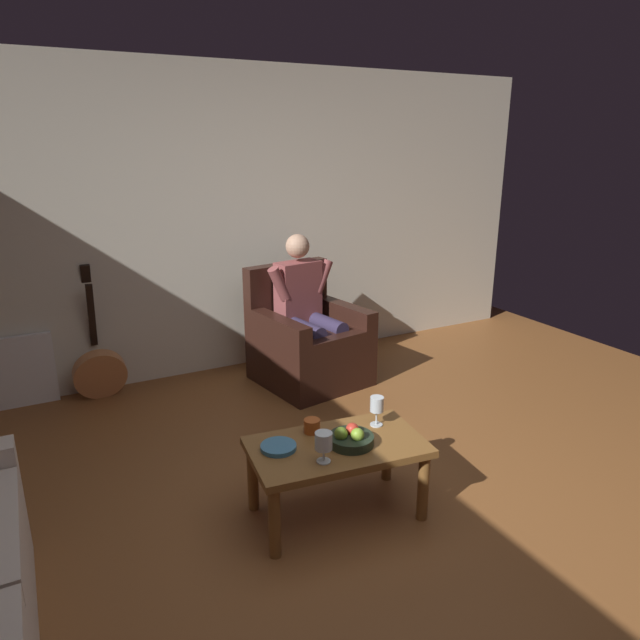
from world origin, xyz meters
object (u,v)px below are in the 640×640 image
at_px(armchair, 307,343).
at_px(person_seated, 308,306).
at_px(guitar, 99,370).
at_px(wine_glass_near, 324,443).
at_px(coffee_table, 337,455).
at_px(candle_jar, 312,426).
at_px(fruit_bowl, 351,438).
at_px(wine_glass_far, 377,406).
at_px(decorative_dish, 278,447).

relative_size(armchair, person_seated, 0.78).
xyz_separation_m(guitar, wine_glass_near, (-0.76, 2.26, 0.29)).
relative_size(coffee_table, wine_glass_near, 6.14).
xyz_separation_m(coffee_table, candle_jar, (0.06, -0.17, 0.11)).
bearing_deg(armchair, coffee_table, 58.95).
bearing_deg(person_seated, guitar, -24.99).
xyz_separation_m(armchair, coffee_table, (0.68, 1.71, 0.03)).
relative_size(armchair, guitar, 0.92).
height_order(armchair, guitar, guitar).
xyz_separation_m(person_seated, fruit_bowl, (0.62, 1.74, -0.19)).
relative_size(wine_glass_far, decorative_dish, 0.91).
distance_m(person_seated, fruit_bowl, 1.86).
bearing_deg(wine_glass_far, person_seated, -103.37).
xyz_separation_m(wine_glass_near, wine_glass_far, (-0.44, -0.20, 0.01)).
bearing_deg(wine_glass_near, wine_glass_far, -155.46).
relative_size(wine_glass_near, decorative_dish, 0.85).
bearing_deg(coffee_table, fruit_bowl, 146.65).
height_order(coffee_table, candle_jar, candle_jar).
xyz_separation_m(coffee_table, wine_glass_far, (-0.29, -0.08, 0.18)).
height_order(guitar, decorative_dish, guitar).
distance_m(wine_glass_far, decorative_dish, 0.60).
relative_size(armchair, decorative_dish, 5.14).
bearing_deg(guitar, fruit_bowl, 113.89).
bearing_deg(armchair, decorative_dish, 49.59).
bearing_deg(wine_glass_near, person_seated, -114.34).
relative_size(person_seated, candle_jar, 13.67).
xyz_separation_m(coffee_table, guitar, (0.91, -2.14, -0.12)).
xyz_separation_m(wine_glass_near, decorative_dish, (0.15, -0.21, -0.09)).
distance_m(armchair, coffee_table, 1.84).
bearing_deg(coffee_table, decorative_dish, -17.58).
height_order(guitar, wine_glass_far, guitar).
bearing_deg(decorative_dish, wine_glass_far, 178.64).
xyz_separation_m(wine_glass_near, candle_jar, (-0.09, -0.29, -0.07)).
distance_m(armchair, candle_jar, 1.71).
xyz_separation_m(coffee_table, fruit_bowl, (-0.06, 0.04, 0.11)).
relative_size(fruit_bowl, candle_jar, 2.65).
height_order(person_seated, wine_glass_far, person_seated).
height_order(armchair, coffee_table, armchair).
distance_m(coffee_table, guitar, 2.33).
bearing_deg(decorative_dish, person_seated, -121.15).
bearing_deg(fruit_bowl, decorative_dish, -20.51).
relative_size(armchair, candle_jar, 10.71).
bearing_deg(fruit_bowl, coffee_table, -33.35).
height_order(armchair, wine_glass_near, armchair).
bearing_deg(guitar, decorative_dish, 106.68).
xyz_separation_m(armchair, candle_jar, (0.74, 1.53, 0.14)).
height_order(wine_glass_near, candle_jar, wine_glass_near).
height_order(coffee_table, decorative_dish, decorative_dish).
bearing_deg(person_seated, coffee_table, 58.83).
distance_m(wine_glass_near, fruit_bowl, 0.23).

